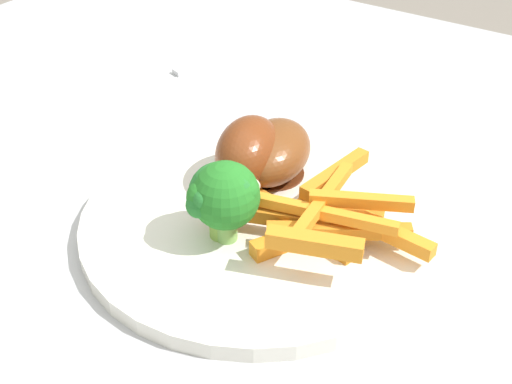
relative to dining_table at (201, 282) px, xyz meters
The scene contains 8 objects.
dining_table is the anchor object (origin of this frame).
dinner_plate 0.13m from the dining_table, 165.44° to the left, with size 0.25×0.25×0.01m, color white.
broccoli_floret_front 0.17m from the dining_table, 142.22° to the left, with size 0.05×0.05×0.06m.
broccoli_floret_middle 0.18m from the dining_table, 143.46° to the left, with size 0.05×0.05×0.06m.
carrot_fries_pile 0.18m from the dining_table, behind, with size 0.15×0.13×0.03m.
chicken_drumstick_near 0.15m from the dining_table, 152.61° to the right, with size 0.07×0.13×0.04m.
chicken_drumstick_far 0.15m from the dining_table, 165.65° to the right, with size 0.07×0.12×0.05m.
fork 0.28m from the dining_table, 64.28° to the right, with size 0.19×0.01×0.01m, color silver.
Camera 1 is at (-0.29, 0.34, 1.01)m, focal length 47.26 mm.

